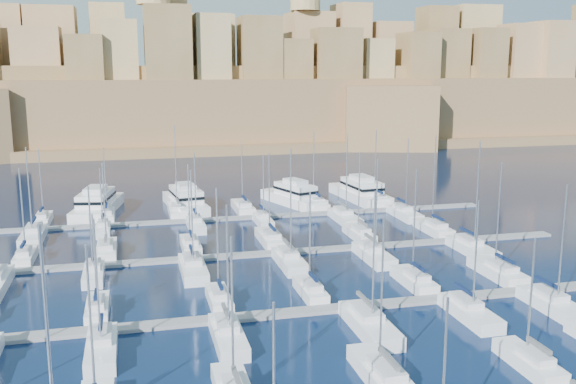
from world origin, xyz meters
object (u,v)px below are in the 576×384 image
object	(u,v)px
motor_yacht_d	(360,191)
motor_yacht_a	(97,204)
motor_yacht_c	(294,196)
motor_yacht_b	(186,200)
sailboat_4	(530,362)

from	to	relation	value
motor_yacht_d	motor_yacht_a	bearing A→B (deg)	179.81
motor_yacht_c	motor_yacht_d	world-z (taller)	same
motor_yacht_b	motor_yacht_c	size ratio (longest dim) A/B	1.07
sailboat_4	motor_yacht_c	size ratio (longest dim) A/B	0.71
motor_yacht_a	motor_yacht_b	size ratio (longest dim) A/B	1.08
motor_yacht_b	motor_yacht_c	bearing A→B (deg)	-1.71
motor_yacht_a	motor_yacht_c	xyz separation A→B (m)	(36.02, -1.21, -0.00)
motor_yacht_a	motor_yacht_c	distance (m)	36.04
motor_yacht_b	motor_yacht_c	xyz separation A→B (m)	(20.37, -0.61, -0.00)
motor_yacht_a	motor_yacht_d	bearing A→B (deg)	-0.19
motor_yacht_a	motor_yacht_c	bearing A→B (deg)	-1.92
motor_yacht_a	motor_yacht_c	world-z (taller)	same
motor_yacht_c	sailboat_4	bearing A→B (deg)	-87.44
sailboat_4	motor_yacht_a	xyz separation A→B (m)	(-39.16, 71.56, 1.01)
motor_yacht_b	motor_yacht_c	world-z (taller)	same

